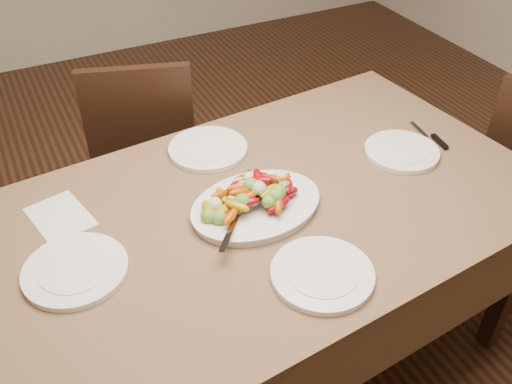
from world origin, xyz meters
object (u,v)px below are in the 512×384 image
object	(u,v)px
dining_table	(256,292)
plate_left	(75,270)
serving_platter	(256,207)
plate_far	(208,149)
plate_right	(402,152)
plate_near	(322,274)
chair_far	(147,148)

from	to	relation	value
dining_table	plate_left	bearing A→B (deg)	-177.30
serving_platter	plate_far	bearing A→B (deg)	90.95
plate_left	plate_right	bearing A→B (deg)	3.12
plate_left	plate_far	size ratio (longest dim) A/B	1.02
plate_left	plate_near	world-z (taller)	same
dining_table	plate_right	world-z (taller)	plate_right
plate_left	plate_right	xyz separation A→B (m)	(1.13, 0.06, 0.00)
dining_table	plate_far	xyz separation A→B (m)	(-0.01, 0.35, 0.39)
serving_platter	plate_left	xyz separation A→B (m)	(-0.55, -0.02, -0.00)
chair_far	plate_left	distance (m)	1.06
chair_far	serving_platter	size ratio (longest dim) A/B	2.36
plate_far	plate_near	world-z (taller)	same
serving_platter	chair_far	bearing A→B (deg)	95.61
chair_far	plate_far	world-z (taller)	chair_far
dining_table	plate_near	xyz separation A→B (m)	(0.03, -0.33, 0.39)
serving_platter	plate_right	bearing A→B (deg)	4.47
plate_left	serving_platter	bearing A→B (deg)	1.68
serving_platter	plate_near	bearing A→B (deg)	-83.93
plate_left	chair_far	bearing A→B (deg)	63.31
dining_table	plate_far	world-z (taller)	plate_far
plate_right	plate_near	distance (m)	0.66
plate_left	plate_right	world-z (taller)	same
dining_table	plate_near	bearing A→B (deg)	-84.94
serving_platter	plate_left	size ratio (longest dim) A/B	1.43
plate_right	dining_table	bearing A→B (deg)	-176.48
chair_far	plate_right	world-z (taller)	chair_far
chair_far	plate_near	xyz separation A→B (m)	(0.12, -1.22, 0.29)
plate_near	plate_right	bearing A→B (deg)	33.86
serving_platter	plate_far	xyz separation A→B (m)	(-0.01, 0.36, -0.00)
chair_far	plate_left	xyz separation A→B (m)	(-0.46, -0.91, 0.29)
plate_right	plate_left	bearing A→B (deg)	-176.88
serving_platter	plate_right	xyz separation A→B (m)	(0.58, 0.05, -0.00)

